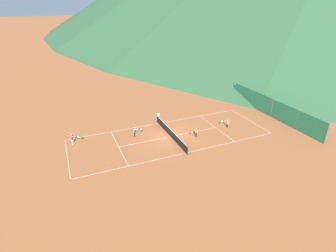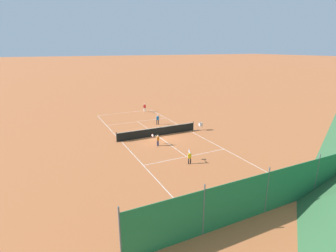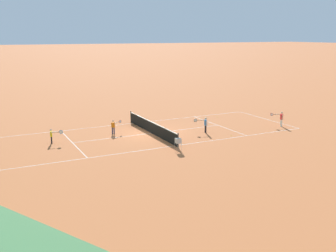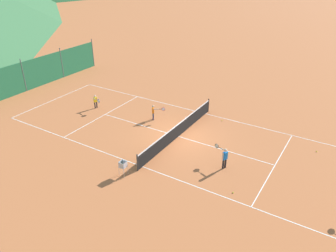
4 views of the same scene
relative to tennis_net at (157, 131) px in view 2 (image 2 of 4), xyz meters
The scene contains 12 objects.
ground_plane 0.50m from the tennis_net, ahead, with size 600.00×600.00×0.00m, color #BC6638.
court_line_markings 0.50m from the tennis_net, ahead, with size 8.25×23.85×0.01m.
tennis_net is the anchor object (origin of this frame).
windscreen_fence_far 15.52m from the tennis_net, 90.00° to the left, with size 17.28×0.08×2.90m.
player_far_baseline 4.34m from the tennis_net, 113.95° to the right, with size 0.70×0.97×1.27m.
player_near_service 3.04m from the tennis_net, 66.12° to the left, with size 0.51×0.97×1.13m.
player_far_service 7.76m from the tennis_net, 86.21° to the left, with size 0.55×0.89×1.08m.
player_near_baseline 11.40m from the tennis_net, 104.04° to the right, with size 0.77×0.95×1.29m.
tennis_ball_near_corner 8.64m from the tennis_net, 71.16° to the right, with size 0.07×0.07×0.07m, color #CCE033.
tennis_ball_service_box 4.00m from the tennis_net, 22.97° to the right, with size 0.07×0.07×0.07m, color #CCE033.
tennis_ball_alley_left 6.38m from the tennis_net, 124.15° to the right, with size 0.07×0.07×0.07m, color #CCE033.
ball_hopper 5.31m from the tennis_net, behind, with size 0.36×0.36×0.89m.
Camera 2 is at (10.90, 24.93, 9.26)m, focal length 28.00 mm.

